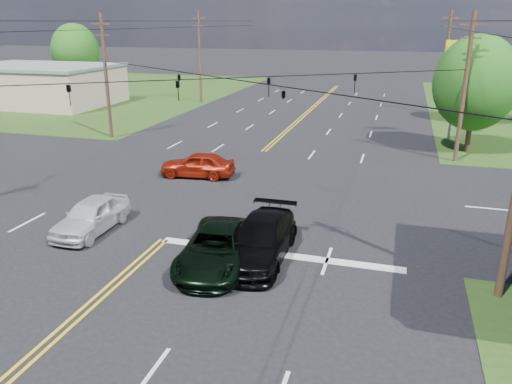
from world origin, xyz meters
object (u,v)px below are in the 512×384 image
(pole_left_far, at_px, (200,56))
(tree_right_a, at_px, (476,83))
(suv_black, at_px, (260,240))
(pole_nw, at_px, (106,75))
(pickup_white, at_px, (91,215))
(tree_far_l, at_px, (75,51))
(pole_ne, at_px, (465,87))
(retail_nw, at_px, (40,86))
(tree_right_b, at_px, (489,76))
(pole_right_far, at_px, (446,61))
(pickup_dkgreen, at_px, (217,248))

(pole_left_far, xyz_separation_m, tree_right_a, (27.00, -16.00, -0.30))
(suv_black, bearing_deg, pole_nw, 133.97)
(suv_black, distance_m, pickup_white, 7.93)
(tree_far_l, relative_size, suv_black, 1.59)
(pole_ne, xyz_separation_m, pickup_white, (-16.50, -17.00, -4.16))
(retail_nw, xyz_separation_m, pickup_white, (26.50, -30.00, -1.25))
(tree_right_a, bearing_deg, tree_right_b, 78.23)
(pickup_white, bearing_deg, pole_ne, 45.64)
(pole_right_far, bearing_deg, suv_black, -103.24)
(pole_nw, xyz_separation_m, pole_left_far, (0.00, 19.00, 0.25))
(pole_right_far, relative_size, suv_black, 1.82)
(pole_nw, relative_size, tree_far_l, 1.09)
(pole_ne, relative_size, suv_black, 1.73)
(pole_left_far, distance_m, tree_right_b, 29.79)
(pole_right_far, relative_size, pickup_dkgreen, 1.89)
(pole_nw, height_order, suv_black, pole_nw)
(suv_black, bearing_deg, pole_left_far, 114.62)
(tree_right_a, height_order, tree_far_l, tree_far_l)
(tree_right_b, bearing_deg, tree_far_l, 170.63)
(pole_nw, xyz_separation_m, tree_right_a, (27.00, 3.00, -0.05))
(retail_nw, distance_m, suv_black, 46.00)
(pole_left_far, relative_size, tree_far_l, 1.15)
(pickup_white, bearing_deg, pole_right_far, 65.17)
(retail_nw, xyz_separation_m, tree_right_a, (44.00, -10.00, 2.87))
(tree_right_a, distance_m, tree_right_b, 12.27)
(pole_left_far, xyz_separation_m, pickup_dkgreen, (16.00, -37.53, -4.43))
(retail_nw, relative_size, pickup_dkgreen, 3.02)
(tree_right_b, distance_m, tree_far_l, 49.17)
(pole_right_far, bearing_deg, pole_ne, -90.00)
(retail_nw, height_order, tree_right_a, tree_right_a)
(pole_ne, distance_m, pickup_white, 24.05)
(retail_nw, xyz_separation_m, tree_far_l, (-2.00, 10.00, 3.19))
(tree_right_b, bearing_deg, pickup_dkgreen, -111.93)
(pole_ne, bearing_deg, tree_right_a, 71.57)
(pole_nw, distance_m, tree_right_a, 27.17)
(pole_right_far, bearing_deg, pickup_dkgreen, -104.92)
(tree_far_l, xyz_separation_m, pickup_dkgreen, (35.00, -41.53, -4.46))
(pole_left_far, relative_size, tree_right_b, 1.41)
(tree_far_l, height_order, suv_black, tree_far_l)
(pole_right_far, height_order, tree_right_a, pole_right_far)
(suv_black, relative_size, pickup_white, 1.25)
(retail_nw, bearing_deg, suv_black, -41.55)
(retail_nw, distance_m, tree_right_b, 46.60)
(retail_nw, relative_size, pole_left_far, 1.60)
(retail_nw, bearing_deg, pole_nw, -37.41)
(pole_left_far, distance_m, tree_far_l, 19.42)
(tree_right_a, relative_size, tree_far_l, 0.94)
(tree_right_a, xyz_separation_m, tree_far_l, (-46.00, 20.00, 0.33))
(retail_nw, distance_m, tree_far_l, 10.69)
(pickup_dkgreen, bearing_deg, tree_right_b, 61.25)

